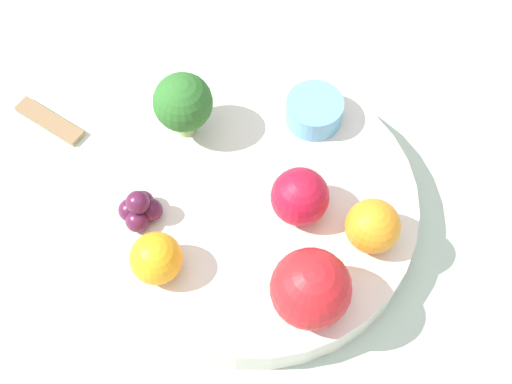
{
  "coord_description": "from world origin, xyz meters",
  "views": [
    {
      "loc": [
        -0.03,
        0.27,
        0.55
      ],
      "look_at": [
        0.0,
        0.0,
        0.06
      ],
      "focal_mm": 50.0,
      "sensor_mm": 36.0,
      "label": 1
    }
  ],
  "objects_px": {
    "apple_green": "(300,197)",
    "orange_back": "(156,258)",
    "broccoli": "(183,103)",
    "apple_red": "(311,289)",
    "orange_front": "(373,226)",
    "small_cup": "(314,111)",
    "bowl": "(256,207)",
    "spoon": "(50,121)",
    "grape_cluster": "(140,209)"
  },
  "relations": [
    {
      "from": "apple_green",
      "to": "orange_back",
      "type": "bearing_deg",
      "value": 31.65
    },
    {
      "from": "broccoli",
      "to": "apple_red",
      "type": "distance_m",
      "value": 0.18
    },
    {
      "from": "orange_front",
      "to": "orange_back",
      "type": "height_order",
      "value": "orange_front"
    },
    {
      "from": "broccoli",
      "to": "small_cup",
      "type": "relative_size",
      "value": 1.3
    },
    {
      "from": "bowl",
      "to": "apple_red",
      "type": "bearing_deg",
      "value": 120.04
    },
    {
      "from": "small_cup",
      "to": "spoon",
      "type": "distance_m",
      "value": 0.24
    },
    {
      "from": "grape_cluster",
      "to": "small_cup",
      "type": "bearing_deg",
      "value": -139.47
    },
    {
      "from": "bowl",
      "to": "small_cup",
      "type": "distance_m",
      "value": 0.1
    },
    {
      "from": "orange_back",
      "to": "bowl",
      "type": "bearing_deg",
      "value": -133.52
    },
    {
      "from": "spoon",
      "to": "small_cup",
      "type": "bearing_deg",
      "value": -177.77
    },
    {
      "from": "broccoli",
      "to": "orange_back",
      "type": "height_order",
      "value": "broccoli"
    },
    {
      "from": "apple_red",
      "to": "orange_front",
      "type": "bearing_deg",
      "value": -126.12
    },
    {
      "from": "apple_green",
      "to": "small_cup",
      "type": "relative_size",
      "value": 0.95
    },
    {
      "from": "broccoli",
      "to": "grape_cluster",
      "type": "distance_m",
      "value": 0.09
    },
    {
      "from": "apple_green",
      "to": "orange_front",
      "type": "bearing_deg",
      "value": 162.25
    },
    {
      "from": "small_cup",
      "to": "orange_front",
      "type": "bearing_deg",
      "value": 115.46
    },
    {
      "from": "orange_front",
      "to": "small_cup",
      "type": "relative_size",
      "value": 0.88
    },
    {
      "from": "orange_front",
      "to": "small_cup",
      "type": "bearing_deg",
      "value": -64.54
    },
    {
      "from": "grape_cluster",
      "to": "orange_back",
      "type": "bearing_deg",
      "value": 117.02
    },
    {
      "from": "spoon",
      "to": "apple_red",
      "type": "bearing_deg",
      "value": 147.24
    },
    {
      "from": "orange_back",
      "to": "spoon",
      "type": "xyz_separation_m",
      "value": [
        0.13,
        -0.14,
        -0.05
      ]
    },
    {
      "from": "bowl",
      "to": "small_cup",
      "type": "bearing_deg",
      "value": -115.73
    },
    {
      "from": "broccoli",
      "to": "orange_back",
      "type": "xyz_separation_m",
      "value": [
        0.0,
        0.13,
        -0.02
      ]
    },
    {
      "from": "broccoli",
      "to": "apple_green",
      "type": "relative_size",
      "value": 1.37
    },
    {
      "from": "broccoli",
      "to": "orange_front",
      "type": "height_order",
      "value": "broccoli"
    },
    {
      "from": "bowl",
      "to": "small_cup",
      "type": "xyz_separation_m",
      "value": [
        -0.04,
        -0.08,
        0.03
      ]
    },
    {
      "from": "spoon",
      "to": "apple_green",
      "type": "bearing_deg",
      "value": 160.71
    },
    {
      "from": "orange_front",
      "to": "grape_cluster",
      "type": "distance_m",
      "value": 0.18
    },
    {
      "from": "grape_cluster",
      "to": "orange_front",
      "type": "bearing_deg",
      "value": -179.65
    },
    {
      "from": "apple_red",
      "to": "orange_front",
      "type": "xyz_separation_m",
      "value": [
        -0.04,
        -0.06,
        -0.01
      ]
    },
    {
      "from": "broccoli",
      "to": "apple_red",
      "type": "relative_size",
      "value": 1.07
    },
    {
      "from": "apple_red",
      "to": "spoon",
      "type": "xyz_separation_m",
      "value": [
        0.25,
        -0.16,
        -0.06
      ]
    },
    {
      "from": "orange_back",
      "to": "grape_cluster",
      "type": "bearing_deg",
      "value": -62.98
    },
    {
      "from": "apple_red",
      "to": "apple_green",
      "type": "distance_m",
      "value": 0.08
    },
    {
      "from": "broccoli",
      "to": "spoon",
      "type": "relative_size",
      "value": 0.9
    },
    {
      "from": "broccoli",
      "to": "orange_back",
      "type": "relative_size",
      "value": 1.58
    },
    {
      "from": "apple_green",
      "to": "small_cup",
      "type": "height_order",
      "value": "apple_green"
    },
    {
      "from": "grape_cluster",
      "to": "spoon",
      "type": "height_order",
      "value": "grape_cluster"
    },
    {
      "from": "bowl",
      "to": "orange_back",
      "type": "relative_size",
      "value": 6.59
    },
    {
      "from": "bowl",
      "to": "spoon",
      "type": "relative_size",
      "value": 3.77
    },
    {
      "from": "apple_red",
      "to": "grape_cluster",
      "type": "height_order",
      "value": "apple_red"
    },
    {
      "from": "apple_green",
      "to": "orange_front",
      "type": "relative_size",
      "value": 1.08
    },
    {
      "from": "bowl",
      "to": "apple_green",
      "type": "xyz_separation_m",
      "value": [
        -0.03,
        0.01,
        0.04
      ]
    },
    {
      "from": "orange_front",
      "to": "grape_cluster",
      "type": "xyz_separation_m",
      "value": [
        0.18,
        0.0,
        -0.01
      ]
    },
    {
      "from": "broccoli",
      "to": "orange_front",
      "type": "distance_m",
      "value": 0.18
    },
    {
      "from": "small_cup",
      "to": "apple_red",
      "type": "bearing_deg",
      "value": 93.0
    },
    {
      "from": "orange_back",
      "to": "apple_red",
      "type": "bearing_deg",
      "value": 172.76
    },
    {
      "from": "broccoli",
      "to": "apple_green",
      "type": "xyz_separation_m",
      "value": [
        -0.1,
        0.07,
        -0.01
      ]
    },
    {
      "from": "bowl",
      "to": "broccoli",
      "type": "height_order",
      "value": "broccoli"
    },
    {
      "from": "apple_red",
      "to": "apple_green",
      "type": "xyz_separation_m",
      "value": [
        0.01,
        -0.08,
        -0.01
      ]
    }
  ]
}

